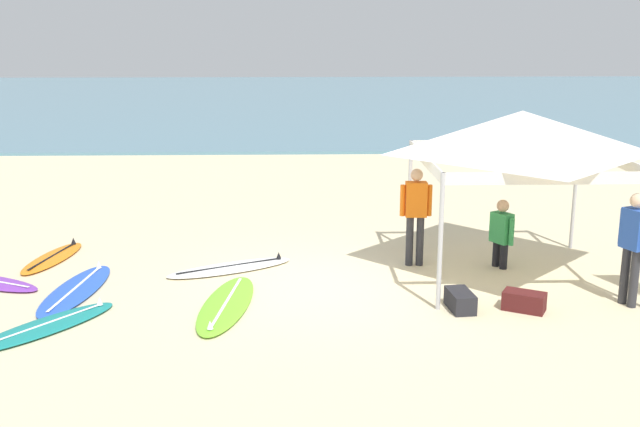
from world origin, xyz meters
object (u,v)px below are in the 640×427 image
surfboard_teal (45,326)px  person_blue (633,242)px  surfboard_white (231,268)px  gear_bag_near_tent (460,300)px  canopy_tent (521,133)px  surfboard_blue (76,290)px  person_orange (416,210)px  surfboard_orange (53,258)px  gear_bag_by_pole (524,301)px  surfboard_lime (226,304)px  person_green (501,231)px

surfboard_teal → person_blue: (8.41, 0.67, 0.95)m
surfboard_white → gear_bag_near_tent: 4.05m
canopy_tent → gear_bag_near_tent: 2.99m
surfboard_blue → surfboard_teal: bearing=-90.0°
canopy_tent → person_orange: (-1.57, 0.58, -1.40)m
surfboard_orange → gear_bag_by_pole: bearing=-19.3°
surfboard_lime → surfboard_white: bearing=92.9°
surfboard_blue → surfboard_orange: bearing=117.6°
surfboard_blue → gear_bag_by_pole: size_ratio=4.18×
person_orange → gear_bag_by_pole: size_ratio=2.85×
surfboard_teal → gear_bag_near_tent: (5.88, 0.55, 0.10)m
person_orange → surfboard_lime: bearing=-148.2°
surfboard_orange → surfboard_lime: 4.10m
surfboard_blue → surfboard_orange: same height
surfboard_white → surfboard_teal: bearing=-132.8°
surfboard_lime → person_orange: person_orange is taller
surfboard_teal → surfboard_white: bearing=47.2°
surfboard_blue → person_green: (6.97, 1.03, 0.62)m
canopy_tent → person_orange: size_ratio=1.86×
canopy_tent → surfboard_blue: bearing=-174.9°
surfboard_white → surfboard_orange: (-3.23, 0.66, 0.00)m
surfboard_blue → person_blue: size_ratio=1.47×
surfboard_orange → gear_bag_near_tent: (6.77, -2.63, 0.10)m
person_orange → person_green: bearing=-6.7°
surfboard_lime → person_blue: (5.99, -0.10, 0.95)m
canopy_tent → surfboard_blue: 7.49m
person_orange → gear_bag_by_pole: 2.68m
surfboard_lime → gear_bag_near_tent: gear_bag_near_tent is taller
canopy_tent → gear_bag_by_pole: bearing=-99.8°
surfboard_white → gear_bag_by_pole: bearing=-24.4°
canopy_tent → surfboard_teal: (-7.09, -2.11, -2.35)m
surfboard_teal → surfboard_lime: bearing=17.6°
gear_bag_by_pole → surfboard_lime: bearing=176.5°
canopy_tent → surfboard_blue: canopy_tent is taller
surfboard_blue → gear_bag_by_pole: (6.81, -0.98, 0.10)m
canopy_tent → surfboard_orange: canopy_tent is taller
surfboard_blue → surfboard_white: size_ratio=1.10×
person_orange → person_green: size_ratio=1.43×
gear_bag_by_pole → surfboard_white: bearing=155.6°
canopy_tent → surfboard_teal: canopy_tent is taller
person_orange → gear_bag_by_pole: bearing=-59.5°
surfboard_teal → gear_bag_by_pole: bearing=4.2°
surfboard_blue → surfboard_lime: bearing=-16.4°
canopy_tent → surfboard_teal: size_ratio=1.48×
surfboard_lime → gear_bag_by_pole: bearing=-3.5°
surfboard_lime → person_green: size_ratio=2.14×
canopy_tent → person_blue: canopy_tent is taller
person_orange → person_blue: 3.53m
surfboard_white → surfboard_orange: 3.29m
person_blue → gear_bag_by_pole: (-1.61, -0.17, -0.85)m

